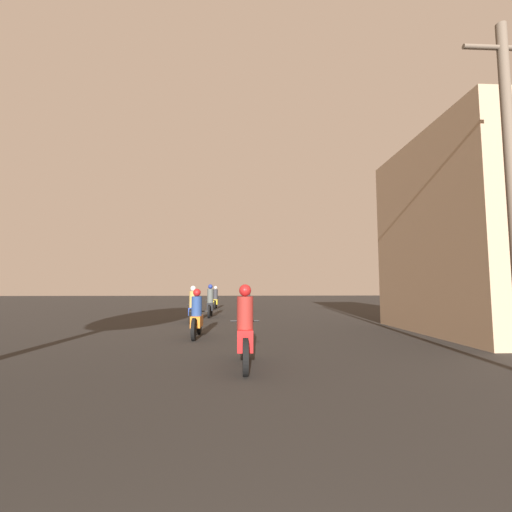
% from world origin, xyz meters
% --- Properties ---
extents(motorcycle_red, '(0.60, 2.05, 1.62)m').
position_xyz_m(motorcycle_red, '(-0.10, 7.03, 0.65)').
color(motorcycle_red, black).
rests_on(motorcycle_red, ground_plane).
extents(motorcycle_orange, '(0.60, 2.05, 1.50)m').
position_xyz_m(motorcycle_orange, '(-1.53, 11.03, 0.60)').
color(motorcycle_orange, black).
rests_on(motorcycle_orange, ground_plane).
extents(motorcycle_blue, '(0.60, 2.01, 1.61)m').
position_xyz_m(motorcycle_blue, '(-2.25, 15.57, 0.64)').
color(motorcycle_blue, black).
rests_on(motorcycle_blue, ground_plane).
extents(motorcycle_black, '(0.60, 2.11, 1.69)m').
position_xyz_m(motorcycle_black, '(-1.71, 18.21, 0.67)').
color(motorcycle_black, black).
rests_on(motorcycle_black, ground_plane).
extents(motorcycle_white, '(0.60, 1.95, 1.62)m').
position_xyz_m(motorcycle_white, '(0.34, 22.18, 0.65)').
color(motorcycle_white, black).
rests_on(motorcycle_white, ground_plane).
extents(motorcycle_yellow, '(0.60, 1.93, 1.61)m').
position_xyz_m(motorcycle_yellow, '(-1.90, 24.89, 0.65)').
color(motorcycle_yellow, black).
rests_on(motorcycle_yellow, ground_plane).
extents(building_right_near, '(4.35, 6.52, 6.70)m').
position_xyz_m(building_right_near, '(7.99, 11.39, 3.35)').
color(building_right_near, tan).
rests_on(building_right_near, ground_plane).
extents(utility_pole_near, '(1.60, 0.20, 6.80)m').
position_xyz_m(utility_pole_near, '(4.99, 6.32, 3.56)').
color(utility_pole_near, '#6B5B4C').
rests_on(utility_pole_near, ground_plane).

